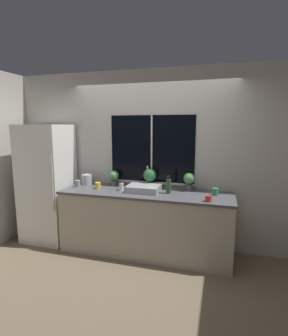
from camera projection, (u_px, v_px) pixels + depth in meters
ground_plane at (138, 263)px, 3.59m from camera, size 14.00×14.00×0.00m
wall_back at (152, 159)px, 4.07m from camera, size 8.00×0.09×2.70m
wall_left at (54, 151)px, 5.43m from camera, size 0.06×7.00×2.70m
counter at (145, 223)px, 3.83m from camera, size 2.48×0.69×0.92m
refrigerator at (47, 183)px, 4.23m from camera, size 0.74×0.65×1.88m
sink at (144, 188)px, 3.79m from camera, size 0.47×0.41×0.34m
potted_plant_left at (114, 177)px, 4.15m from camera, size 0.16×0.16×0.24m
potted_plant_center at (150, 176)px, 3.98m from camera, size 0.20×0.20×0.30m
potted_plant_right at (189, 180)px, 3.82m from camera, size 0.16×0.16×0.27m
soap_bottle at (121, 186)px, 3.85m from camera, size 0.06×0.06×0.14m
bottle_tall at (168, 186)px, 3.68m from camera, size 0.07×0.07×0.26m
mug_yellow at (98, 186)px, 3.96m from camera, size 0.09×0.09×0.10m
mug_green at (215, 192)px, 3.58m from camera, size 0.08×0.08×0.10m
mug_grey at (78, 183)px, 4.10m from camera, size 0.08×0.08×0.10m
mug_red at (208, 199)px, 3.29m from camera, size 0.08×0.08×0.08m
kettle at (87, 179)px, 4.23m from camera, size 0.17×0.17×0.18m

